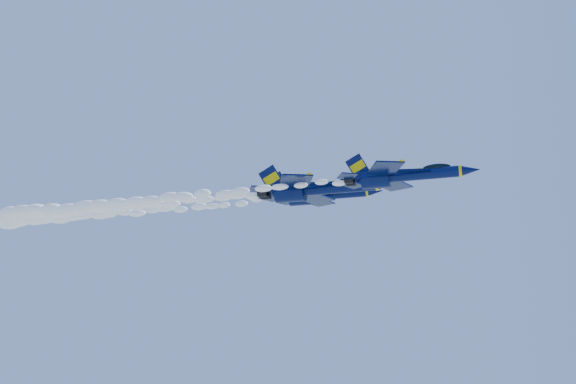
# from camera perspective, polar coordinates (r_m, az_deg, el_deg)

# --- Properties ---
(jet_lead) EXTENTS (15.34, 12.58, 5.70)m
(jet_lead) POSITION_cam_1_polar(r_m,az_deg,el_deg) (66.54, 11.50, 1.66)
(jet_lead) COLOR #060E3C
(smoke_trail_jet_lead) EXTENTS (51.11, 1.95, 1.76)m
(smoke_trail_jet_lead) POSITION_cam_1_polar(r_m,az_deg,el_deg) (76.17, -13.24, -0.74)
(smoke_trail_jet_lead) COLOR white
(jet_second) EXTENTS (18.45, 15.14, 6.86)m
(jet_second) POSITION_cam_1_polar(r_m,az_deg,el_deg) (73.53, 3.01, 0.36)
(jet_second) COLOR #060E3C
(smoke_trail_jet_second) EXTENTS (51.11, 2.35, 2.12)m
(smoke_trail_jet_second) POSITION_cam_1_polar(r_m,az_deg,el_deg) (87.44, -18.77, -1.69)
(smoke_trail_jet_second) COLOR white
(jet_third) EXTENTS (15.91, 13.05, 5.91)m
(jet_third) POSITION_cam_1_polar(r_m,az_deg,el_deg) (82.57, 3.45, -0.30)
(jet_third) COLOR #060E3C
(smoke_trail_jet_third) EXTENTS (51.11, 2.03, 1.83)m
(smoke_trail_jet_third) POSITION_cam_1_polar(r_m,az_deg,el_deg) (95.12, -15.85, -2.03)
(smoke_trail_jet_third) COLOR white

